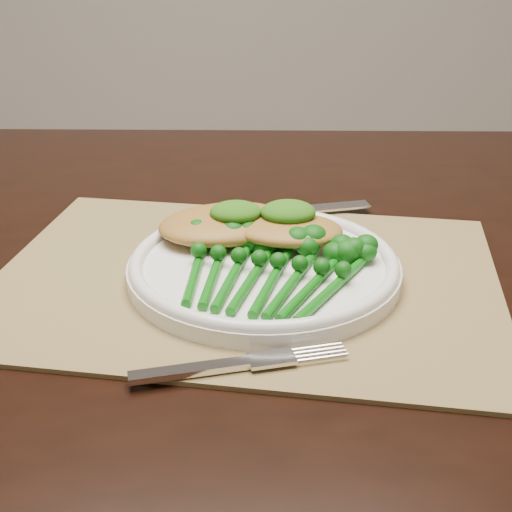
{
  "coord_description": "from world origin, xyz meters",
  "views": [
    {
      "loc": [
        0.02,
        -0.81,
        1.08
      ],
      "look_at": [
        0.04,
        -0.18,
        0.78
      ],
      "focal_mm": 50.0,
      "sensor_mm": 36.0,
      "label": 1
    }
  ],
  "objects_px": {
    "placemat": "(246,278)",
    "chicken_fillet_left": "(226,224)",
    "broccolini_bundle": "(263,278)",
    "dinner_plate": "(264,266)",
    "dining_table": "(218,491)"
  },
  "relations": [
    {
      "from": "placemat",
      "to": "chicken_fillet_left",
      "type": "height_order",
      "value": "chicken_fillet_left"
    },
    {
      "from": "placemat",
      "to": "broccolini_bundle",
      "type": "height_order",
      "value": "broccolini_bundle"
    },
    {
      "from": "dinner_plate",
      "to": "placemat",
      "type": "bearing_deg",
      "value": 175.31
    },
    {
      "from": "dinner_plate",
      "to": "dining_table",
      "type": "bearing_deg",
      "value": 119.03
    },
    {
      "from": "broccolini_bundle",
      "to": "placemat",
      "type": "bearing_deg",
      "value": 128.47
    },
    {
      "from": "dining_table",
      "to": "broccolini_bundle",
      "type": "relative_size",
      "value": 7.63
    },
    {
      "from": "placemat",
      "to": "broccolini_bundle",
      "type": "relative_size",
      "value": 2.31
    },
    {
      "from": "placemat",
      "to": "broccolini_bundle",
      "type": "bearing_deg",
      "value": -59.51
    },
    {
      "from": "dining_table",
      "to": "broccolini_bundle",
      "type": "xyz_separation_m",
      "value": [
        0.05,
        -0.14,
        0.4
      ]
    },
    {
      "from": "chicken_fillet_left",
      "to": "broccolini_bundle",
      "type": "bearing_deg",
      "value": -86.44
    },
    {
      "from": "dinner_plate",
      "to": "chicken_fillet_left",
      "type": "distance_m",
      "value": 0.08
    },
    {
      "from": "dinner_plate",
      "to": "broccolini_bundle",
      "type": "height_order",
      "value": "broccolini_bundle"
    },
    {
      "from": "dinner_plate",
      "to": "chicken_fillet_left",
      "type": "bearing_deg",
      "value": 120.03
    },
    {
      "from": "broccolini_bundle",
      "to": "dining_table",
      "type": "bearing_deg",
      "value": 129.36
    },
    {
      "from": "chicken_fillet_left",
      "to": "dinner_plate",
      "type": "bearing_deg",
      "value": -74.41
    }
  ]
}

